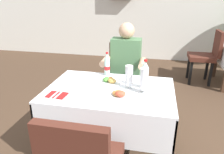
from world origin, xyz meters
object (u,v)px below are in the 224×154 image
plate_far_diner (110,81)px  beer_glass_left (129,77)px  cola_bottle_primary (145,76)px  napkin_cutlery_set (57,95)px  main_dining_table (110,105)px  background_chair_left (207,54)px  plate_near_camera (117,94)px  cola_bottle_secondary (107,65)px  chair_far_diner_seat (123,77)px  seated_diner_far (125,68)px  beer_glass_middle (144,80)px

plate_far_diner → beer_glass_left: beer_glass_left is taller
cola_bottle_primary → napkin_cutlery_set: 0.82m
main_dining_table → background_chair_left: size_ratio=1.23×
plate_near_camera → cola_bottle_secondary: cola_bottle_secondary is taller
chair_far_diner_seat → cola_bottle_secondary: size_ratio=3.72×
seated_diner_far → beer_glass_left: bearing=-78.8°
seated_diner_far → background_chair_left: (1.27, 1.53, -0.16)m
seated_diner_far → plate_near_camera: seated_diner_far is taller
plate_near_camera → background_chair_left: size_ratio=0.24×
seated_diner_far → background_chair_left: size_ratio=1.30×
plate_near_camera → beer_glass_middle: bearing=29.8°
cola_bottle_secondary → background_chair_left: 2.37m
beer_glass_left → cola_bottle_primary: cola_bottle_primary is taller
beer_glass_left → cola_bottle_primary: bearing=16.2°
seated_diner_far → cola_bottle_primary: seated_diner_far is taller
plate_near_camera → beer_glass_middle: 0.27m
chair_far_diner_seat → plate_far_diner: (-0.03, -0.65, 0.20)m
plate_near_camera → main_dining_table: bearing=122.8°
chair_far_diner_seat → beer_glass_left: size_ratio=4.29×
main_dining_table → cola_bottle_secondary: 0.46m
main_dining_table → chair_far_diner_seat: chair_far_diner_seat is taller
cola_bottle_primary → seated_diner_far: bearing=114.2°
plate_near_camera → beer_glass_left: size_ratio=1.03×
seated_diner_far → napkin_cutlery_set: seated_diner_far is taller
cola_bottle_primary → background_chair_left: size_ratio=0.29×
chair_far_diner_seat → main_dining_table: bearing=-90.0°
seated_diner_far → cola_bottle_primary: (0.27, -0.60, 0.15)m
beer_glass_middle → plate_far_diner: bearing=154.4°
napkin_cutlery_set → background_chair_left: (1.74, 2.45, -0.19)m
background_chair_left → beer_glass_middle: bearing=-114.1°
napkin_cutlery_set → beer_glass_middle: bearing=16.0°
beer_glass_left → cola_bottle_secondary: bearing=133.2°
background_chair_left → cola_bottle_secondary: bearing=-127.1°
chair_far_diner_seat → plate_far_diner: size_ratio=4.22×
chair_far_diner_seat → beer_glass_left: bearing=-77.0°
main_dining_table → plate_near_camera: bearing=-57.2°
beer_glass_middle → napkin_cutlery_set: size_ratio=1.21×
seated_diner_far → beer_glass_middle: (0.27, -0.70, 0.15)m
beer_glass_left → background_chair_left: background_chair_left is taller
main_dining_table → plate_far_diner: size_ratio=5.19×
plate_near_camera → cola_bottle_primary: (0.22, 0.23, 0.10)m
napkin_cutlery_set → background_chair_left: size_ratio=0.20×
chair_far_diner_seat → napkin_cutlery_set: size_ratio=5.04×
chair_far_diner_seat → cola_bottle_primary: bearing=-66.1°
plate_near_camera → seated_diner_far: bearing=93.4°
main_dining_table → napkin_cutlery_set: size_ratio=6.20×
main_dining_table → napkin_cutlery_set: (-0.43, -0.23, 0.18)m
seated_diner_far → napkin_cutlery_set: (-0.47, -0.92, 0.03)m
beer_glass_left → background_chair_left: 2.47m
beer_glass_left → napkin_cutlery_set: 0.67m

